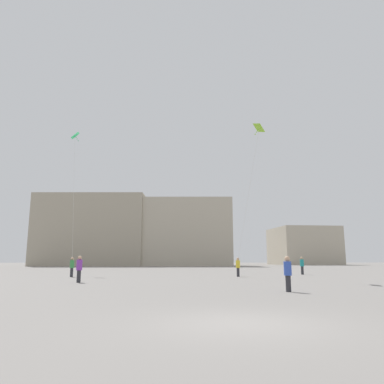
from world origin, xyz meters
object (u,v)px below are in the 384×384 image
(person_in_blue, at_px, (288,272))
(building_left_hall, at_px, (92,231))
(person_in_yellow, at_px, (238,266))
(building_centre_hall, at_px, (173,233))
(building_right_hall, at_px, (303,246))
(person_in_green, at_px, (72,266))
(kite_lime_delta, at_px, (259,130))
(kite_emerald_delta, at_px, (75,138))
(person_in_purple, at_px, (79,268))
(person_in_teal, at_px, (302,265))

(person_in_blue, relative_size, building_left_hall, 0.07)
(person_in_yellow, xyz_separation_m, building_centre_hall, (-5.22, 51.75, 6.39))
(building_right_hall, bearing_deg, person_in_green, -123.76)
(person_in_yellow, xyz_separation_m, building_right_hall, (30.78, 67.59, 4.10))
(kite_lime_delta, height_order, kite_emerald_delta, kite_emerald_delta)
(kite_emerald_delta, bearing_deg, person_in_yellow, -26.80)
(kite_lime_delta, bearing_deg, person_in_blue, -99.27)
(person_in_purple, height_order, building_centre_hall, building_centre_hall)
(person_in_blue, bearing_deg, building_left_hall, -42.92)
(building_centre_hall, bearing_deg, person_in_green, -99.85)
(kite_lime_delta, bearing_deg, person_in_yellow, 121.01)
(person_in_yellow, relative_size, kite_emerald_delta, 0.11)
(building_left_hall, xyz_separation_m, building_centre_hall, (18.00, 1.19, -0.44))
(person_in_blue, xyz_separation_m, building_left_hall, (-22.81, 65.23, 6.83))
(person_in_teal, relative_size, building_centre_hall, 0.06)
(person_in_blue, relative_size, building_centre_hall, 0.06)
(person_in_teal, height_order, kite_emerald_delta, kite_emerald_delta)
(kite_emerald_delta, bearing_deg, person_in_green, -72.14)
(person_in_purple, height_order, person_in_blue, person_in_purple)
(person_in_green, relative_size, building_right_hall, 0.10)
(kite_lime_delta, bearing_deg, kite_emerald_delta, 148.86)
(building_left_hall, bearing_deg, person_in_blue, -70.73)
(person_in_teal, relative_size, person_in_purple, 1.01)
(kite_emerald_delta, xyz_separation_m, building_right_hall, (47.52, 59.14, -9.98))
(person_in_green, bearing_deg, building_right_hall, -113.58)
(building_centre_hall, bearing_deg, person_in_blue, -85.86)
(person_in_purple, bearing_deg, person_in_green, -179.51)
(building_left_hall, height_order, building_right_hall, building_left_hall)
(person_in_teal, xyz_separation_m, building_left_hall, (-30.29, 46.59, 6.78))
(person_in_blue, relative_size, kite_lime_delta, 0.14)
(person_in_purple, bearing_deg, kite_emerald_delta, -179.42)
(person_in_teal, distance_m, person_in_purple, 21.85)
(person_in_blue, bearing_deg, person_in_purple, -5.68)
(person_in_blue, distance_m, building_centre_hall, 66.90)
(person_in_green, bearing_deg, building_left_hall, -69.56)
(person_in_green, xyz_separation_m, building_left_hall, (-9.08, 50.16, 6.82))
(person_in_blue, height_order, building_centre_hall, building_centre_hall)
(person_in_teal, distance_m, kite_lime_delta, 14.21)
(building_left_hall, bearing_deg, person_in_teal, -56.97)
(person_in_yellow, bearing_deg, kite_emerald_delta, 67.76)
(kite_lime_delta, height_order, building_right_hall, kite_lime_delta)
(person_in_green, bearing_deg, person_in_blue, 142.51)
(person_in_purple, bearing_deg, building_right_hall, 133.19)
(building_left_hall, bearing_deg, kite_lime_delta, -65.00)
(person_in_yellow, bearing_deg, kite_lime_delta, -144.43)
(person_in_green, relative_size, building_left_hall, 0.07)
(person_in_yellow, distance_m, building_centre_hall, 52.40)
(person_in_teal, bearing_deg, building_centre_hall, 31.73)
(building_right_hall, bearing_deg, person_in_purple, -119.61)
(kite_emerald_delta, relative_size, building_left_hall, 0.60)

